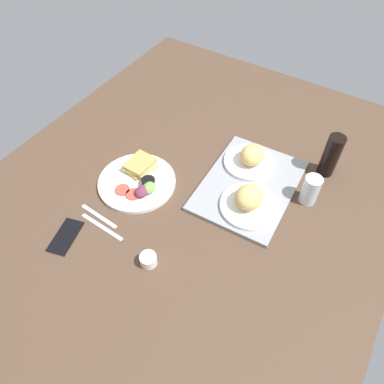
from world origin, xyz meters
TOP-DOWN VIEW (x-y plane):
  - ground_plane at (0.00, 0.00)cm, footprint 190.00×150.00cm
  - serving_tray at (-14.74, 18.44)cm, footprint 46.43×34.98cm
  - bread_plate_near at (-24.86, 13.91)cm, footprint 20.40×20.40cm
  - bread_plate_far at (-4.77, 22.99)cm, footprint 21.64×21.64cm
  - plate_with_salad at (6.23, -18.85)cm, footprint 30.10×30.10cm
  - drinking_glass at (-20.38, 39.87)cm, footprint 6.32×6.32cm
  - soda_bottle at (-37.94, 40.74)cm, footprint 6.40×6.40cm
  - espresso_cup at (32.47, 5.30)cm, footprint 5.60×5.60cm
  - fork at (26.88, -21.25)cm, footprint 2.49×17.05cm
  - knife at (29.88, -17.25)cm, footprint 2.19×19.04cm
  - cell_phone at (39.66, -25.28)cm, footprint 15.77×10.67cm

SIDE VIEW (x-z plane):
  - ground_plane at x=0.00cm, z-range -3.00..0.00cm
  - fork at x=26.88cm, z-range 0.00..0.50cm
  - knife at x=29.88cm, z-range 0.00..0.50cm
  - cell_phone at x=39.66cm, z-range 0.00..0.80cm
  - serving_tray at x=-14.74cm, z-range 0.00..1.60cm
  - plate_with_salad at x=6.23cm, z-range -1.05..4.35cm
  - espresso_cup at x=32.47cm, z-range 0.00..4.00cm
  - bread_plate_near at x=-24.86cm, z-range 0.37..9.12cm
  - bread_plate_far at x=-4.77cm, z-range 0.33..9.49cm
  - drinking_glass at x=-20.38cm, z-range 0.00..11.93cm
  - soda_bottle at x=-37.94cm, z-range 0.00..18.28cm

